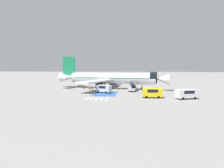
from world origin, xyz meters
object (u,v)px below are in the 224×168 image
object	(u,v)px
airliner	(110,78)
service_van_0	(104,88)
service_van_1	(187,93)
service_van_2	(152,92)
ground_crew_2	(83,86)
ground_crew_0	(90,87)
traffic_cone_1	(118,89)
ground_crew_1	(107,87)
boarding_stairs_forward	(133,88)
fuel_tanker	(100,79)
traffic_cone_0	(74,90)
ground_crew_3	(92,88)

from	to	relation	value
airliner	service_van_0	world-z (taller)	airliner
service_van_1	service_van_2	size ratio (longest dim) A/B	1.13
service_van_1	ground_crew_2	size ratio (longest dim) A/B	3.10
airliner	ground_crew_0	xyz separation A→B (m)	(-6.50, -3.88, -2.80)
ground_crew_0	traffic_cone_1	world-z (taller)	ground_crew_0
service_van_1	ground_crew_1	world-z (taller)	service_van_1
service_van_0	ground_crew_1	xyz separation A→B (m)	(-0.23, 7.27, -0.45)
service_van_1	boarding_stairs_forward	bearing A→B (deg)	-154.74
fuel_tanker	service_van_1	bearing A→B (deg)	-144.60
service_van_2	traffic_cone_1	bearing A→B (deg)	31.95
ground_crew_0	traffic_cone_0	xyz separation A→B (m)	(-4.52, -2.74, -0.66)
airliner	traffic_cone_1	size ratio (longest dim) A/B	63.65
fuel_tanker	traffic_cone_1	bearing A→B (deg)	-156.98
service_van_0	ground_crew_3	xyz separation A→B (m)	(-4.81, 4.58, -0.43)
ground_crew_0	ground_crew_2	size ratio (longest dim) A/B	0.92
service_van_0	service_van_1	bearing A→B (deg)	92.83
airliner	fuel_tanker	world-z (taller)	airliner
boarding_stairs_forward	traffic_cone_0	xyz separation A→B (m)	(-19.27, -0.73, -0.70)
ground_crew_1	traffic_cone_1	world-z (taller)	ground_crew_1
boarding_stairs_forward	service_van_0	world-z (taller)	boarding_stairs_forward
boarding_stairs_forward	ground_crew_2	bearing A→B (deg)	178.02
ground_crew_2	ground_crew_0	bearing A→B (deg)	-12.33
ground_crew_2	service_van_2	bearing A→B (deg)	-16.43
boarding_stairs_forward	ground_crew_1	distance (m)	9.05
boarding_stairs_forward	service_van_2	bearing A→B (deg)	-57.57
service_van_1	traffic_cone_1	bearing A→B (deg)	-149.21
service_van_0	ground_crew_2	world-z (taller)	service_van_0
ground_crew_0	ground_crew_3	bearing A→B (deg)	-46.51
service_van_2	ground_crew_1	xyz separation A→B (m)	(-13.74, 14.49, -0.50)
boarding_stairs_forward	service_van_2	world-z (taller)	boarding_stairs_forward
airliner	service_van_2	world-z (taller)	airliner
traffic_cone_0	service_van_0	bearing A→B (deg)	-20.53
service_van_2	ground_crew_1	world-z (taller)	service_van_2
airliner	service_van_2	distance (m)	22.41
airliner	fuel_tanker	xyz separation A→B (m)	(-8.52, 22.91, -1.85)
service_van_2	boarding_stairs_forward	bearing A→B (deg)	18.51
boarding_stairs_forward	ground_crew_0	size ratio (longest dim) A/B	3.35
ground_crew_0	ground_crew_3	distance (m)	2.66
ground_crew_3	service_van_1	bearing A→B (deg)	-78.88
boarding_stairs_forward	ground_crew_0	distance (m)	14.89
service_van_2	service_van_0	bearing A→B (deg)	57.59
boarding_stairs_forward	fuel_tanker	xyz separation A→B (m)	(-16.78, 28.81, 0.90)
traffic_cone_1	service_van_2	bearing A→B (deg)	-53.76
service_van_0	traffic_cone_0	size ratio (longest dim) A/B	8.82
service_van_1	traffic_cone_0	world-z (taller)	service_van_1
service_van_0	ground_crew_2	distance (m)	12.21
service_van_0	traffic_cone_0	xyz separation A→B (m)	(-10.81, 4.05, -1.08)
airliner	traffic_cone_1	world-z (taller)	airliner
service_van_0	service_van_1	xyz separation A→B (m)	(21.53, -7.69, 0.01)
airliner	boarding_stairs_forward	world-z (taller)	airliner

